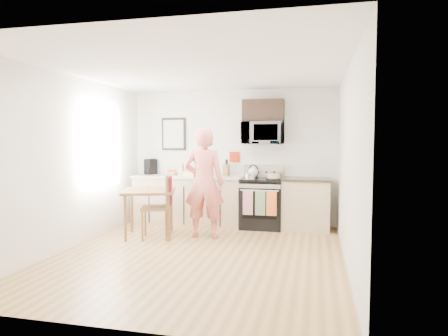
% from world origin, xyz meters
% --- Properties ---
extents(floor, '(4.60, 4.60, 0.00)m').
position_xyz_m(floor, '(0.00, 0.00, 0.00)').
color(floor, olive).
rests_on(floor, ground).
extents(back_wall, '(4.00, 0.04, 2.60)m').
position_xyz_m(back_wall, '(0.00, 2.30, 1.30)').
color(back_wall, white).
rests_on(back_wall, floor).
extents(front_wall, '(4.00, 0.04, 2.60)m').
position_xyz_m(front_wall, '(0.00, -2.30, 1.30)').
color(front_wall, white).
rests_on(front_wall, floor).
extents(left_wall, '(0.04, 4.60, 2.60)m').
position_xyz_m(left_wall, '(-2.00, 0.00, 1.30)').
color(left_wall, white).
rests_on(left_wall, floor).
extents(right_wall, '(0.04, 4.60, 2.60)m').
position_xyz_m(right_wall, '(2.00, 0.00, 1.30)').
color(right_wall, white).
rests_on(right_wall, floor).
extents(ceiling, '(4.00, 4.60, 0.04)m').
position_xyz_m(ceiling, '(0.00, 0.00, 2.60)').
color(ceiling, white).
rests_on(ceiling, back_wall).
extents(window, '(0.06, 1.40, 1.50)m').
position_xyz_m(window, '(-1.96, 0.80, 1.55)').
color(window, white).
rests_on(window, left_wall).
extents(cabinet_left, '(2.10, 0.60, 0.90)m').
position_xyz_m(cabinet_left, '(-0.80, 2.00, 0.45)').
color(cabinet_left, tan).
rests_on(cabinet_left, floor).
extents(countertop_left, '(2.14, 0.64, 0.04)m').
position_xyz_m(countertop_left, '(-0.80, 2.00, 0.92)').
color(countertop_left, beige).
rests_on(countertop_left, cabinet_left).
extents(cabinet_right, '(0.84, 0.60, 0.90)m').
position_xyz_m(cabinet_right, '(1.43, 2.00, 0.45)').
color(cabinet_right, tan).
rests_on(cabinet_right, floor).
extents(countertop_right, '(0.88, 0.64, 0.04)m').
position_xyz_m(countertop_right, '(1.43, 2.00, 0.92)').
color(countertop_right, black).
rests_on(countertop_right, cabinet_right).
extents(range, '(0.76, 0.70, 1.16)m').
position_xyz_m(range, '(0.63, 1.98, 0.44)').
color(range, black).
rests_on(range, floor).
extents(microwave, '(0.76, 0.51, 0.42)m').
position_xyz_m(microwave, '(0.63, 2.08, 1.76)').
color(microwave, '#A7A7AC').
rests_on(microwave, back_wall).
extents(upper_cabinet, '(0.76, 0.35, 0.40)m').
position_xyz_m(upper_cabinet, '(0.63, 2.12, 2.18)').
color(upper_cabinet, black).
rests_on(upper_cabinet, back_wall).
extents(wall_art, '(0.50, 0.04, 0.65)m').
position_xyz_m(wall_art, '(-1.20, 2.28, 1.75)').
color(wall_art, black).
rests_on(wall_art, back_wall).
extents(wall_trivet, '(0.20, 0.02, 0.20)m').
position_xyz_m(wall_trivet, '(0.05, 2.28, 1.30)').
color(wall_trivet, '#AF220F').
rests_on(wall_trivet, back_wall).
extents(person, '(0.71, 0.50, 1.84)m').
position_xyz_m(person, '(-0.21, 1.02, 0.92)').
color(person, '#E14A3E').
rests_on(person, floor).
extents(dining_table, '(0.92, 0.92, 0.79)m').
position_xyz_m(dining_table, '(-1.14, 0.89, 0.70)').
color(dining_table, brown).
rests_on(dining_table, floor).
extents(chair, '(0.60, 0.56, 1.06)m').
position_xyz_m(chair, '(-0.84, 0.81, 0.68)').
color(chair, brown).
rests_on(chair, floor).
extents(knife_block, '(0.11, 0.15, 0.22)m').
position_xyz_m(knife_block, '(-0.09, 2.16, 1.05)').
color(knife_block, brown).
rests_on(knife_block, countertop_left).
extents(utensil_crock, '(0.10, 0.10, 0.31)m').
position_xyz_m(utensil_crock, '(-0.50, 2.19, 1.07)').
color(utensil_crock, '#AF220F').
rests_on(utensil_crock, countertop_left).
extents(fruit_bowl, '(0.27, 0.27, 0.11)m').
position_xyz_m(fruit_bowl, '(-1.18, 2.12, 0.98)').
color(fruit_bowl, white).
rests_on(fruit_bowl, countertop_left).
extents(milk_carton, '(0.10, 0.10, 0.25)m').
position_xyz_m(milk_carton, '(-0.95, 1.99, 1.06)').
color(milk_carton, tan).
rests_on(milk_carton, countertop_left).
extents(coffee_maker, '(0.24, 0.29, 0.31)m').
position_xyz_m(coffee_maker, '(-1.66, 2.16, 1.08)').
color(coffee_maker, black).
rests_on(coffee_maker, countertop_left).
extents(bread_bag, '(0.29, 0.22, 0.10)m').
position_xyz_m(bread_bag, '(-0.70, 1.78, 0.99)').
color(bread_bag, tan).
rests_on(bread_bag, countertop_left).
extents(cake, '(0.28, 0.28, 0.09)m').
position_xyz_m(cake, '(0.86, 1.87, 0.97)').
color(cake, black).
rests_on(cake, range).
extents(kettle, '(0.19, 0.19, 0.24)m').
position_xyz_m(kettle, '(0.44, 2.14, 1.03)').
color(kettle, white).
rests_on(kettle, range).
extents(pot, '(0.19, 0.32, 0.09)m').
position_xyz_m(pot, '(0.45, 1.75, 0.97)').
color(pot, '#A7A7AC').
rests_on(pot, range).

